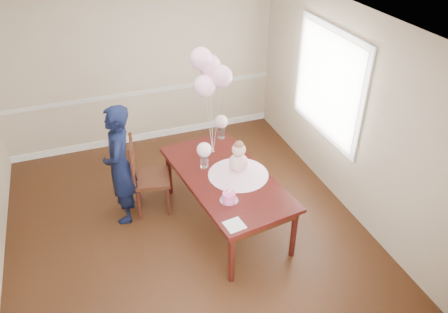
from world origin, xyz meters
TOP-DOWN VIEW (x-y plane):
  - floor at (0.00, 0.00)m, footprint 4.50×5.00m
  - ceiling at (0.00, 0.00)m, footprint 4.50×5.00m
  - wall_back at (0.00, 2.50)m, footprint 4.50×0.02m
  - wall_right at (2.25, 0.00)m, footprint 0.02×5.00m
  - chair_rail_trim at (0.00, 2.49)m, footprint 4.50×0.02m
  - baseboard_trim at (0.00, 2.49)m, footprint 4.50×0.02m
  - window_frame at (2.23, 0.50)m, footprint 0.02×1.66m
  - window_blinds at (2.21, 0.50)m, footprint 0.01×1.50m
  - dining_table_top at (0.55, -0.01)m, footprint 1.28×2.14m
  - table_apron at (0.55, -0.01)m, footprint 1.17×2.03m
  - table_leg_fl at (0.26, -0.99)m, footprint 0.08×0.08m
  - table_leg_fr at (1.10, -0.87)m, footprint 0.08×0.08m
  - table_leg_bl at (0.00, 0.85)m, footprint 0.08×0.08m
  - table_leg_br at (0.84, 0.97)m, footprint 0.08×0.08m
  - baby_skirt at (0.71, -0.04)m, footprint 0.87×0.87m
  - baby_torso at (0.71, -0.04)m, footprint 0.24×0.24m
  - baby_head at (0.71, -0.04)m, footprint 0.17×0.17m
  - baby_hair at (0.71, -0.04)m, footprint 0.12×0.12m
  - cake_platter at (0.41, -0.49)m, footprint 0.25×0.25m
  - birthday_cake at (0.41, -0.49)m, footprint 0.17×0.17m
  - cake_flower_a at (0.41, -0.49)m, footprint 0.03×0.03m
  - cake_flower_b at (0.44, -0.47)m, footprint 0.03×0.03m
  - rose_vase_near at (0.36, 0.27)m, footprint 0.11×0.11m
  - roses_near at (0.36, 0.27)m, footprint 0.19×0.19m
  - rose_vase_far at (0.81, 0.89)m, footprint 0.11×0.11m
  - roses_far at (0.81, 0.89)m, footprint 0.19×0.19m
  - napkin at (0.32, -0.91)m, footprint 0.23×0.23m
  - balloon_weight at (0.57, 0.55)m, footprint 0.05×0.05m
  - balloon_a at (0.47, 0.54)m, footprint 0.28×0.28m
  - balloon_b at (0.68, 0.52)m, footprint 0.28×0.28m
  - balloon_c at (0.58, 0.65)m, footprint 0.28×0.28m
  - balloon_d at (0.48, 0.66)m, footprint 0.28×0.28m
  - balloon_ribbon_a at (0.52, 0.54)m, footprint 0.09×0.02m
  - balloon_ribbon_b at (0.63, 0.53)m, footprint 0.11×0.04m
  - balloon_ribbon_c at (0.58, 0.60)m, footprint 0.01×0.10m
  - balloon_ribbon_d at (0.52, 0.61)m, footprint 0.10×0.09m
  - dining_chair_seat at (-0.29, 0.61)m, footprint 0.56×0.56m
  - chair_leg_fl at (-0.52, 0.45)m, footprint 0.05×0.05m
  - chair_leg_fr at (-0.14, 0.38)m, footprint 0.05×0.05m
  - chair_leg_bl at (-0.45, 0.84)m, footprint 0.05×0.05m
  - chair_leg_br at (-0.07, 0.77)m, footprint 0.05×0.05m
  - chair_back_post_l at (-0.54, 0.46)m, footprint 0.05×0.05m
  - chair_back_post_r at (-0.47, 0.84)m, footprint 0.05×0.05m
  - chair_slat_low at (-0.51, 0.65)m, footprint 0.11×0.44m
  - chair_slat_mid at (-0.51, 0.65)m, footprint 0.11×0.44m
  - chair_slat_top at (-0.51, 0.65)m, footprint 0.11×0.44m
  - woman at (-0.68, 0.56)m, footprint 0.53×0.68m

SIDE VIEW (x-z plane):
  - floor at x=0.00m, z-range 0.00..0.00m
  - baseboard_trim at x=0.00m, z-range 0.00..0.12m
  - chair_leg_fl at x=-0.52m, z-range 0.00..0.47m
  - chair_leg_fr at x=-0.14m, z-range 0.00..0.47m
  - chair_leg_bl at x=-0.45m, z-range 0.00..0.47m
  - chair_leg_br at x=-0.07m, z-range 0.00..0.47m
  - table_leg_fl at x=0.26m, z-range 0.00..0.71m
  - table_leg_fr at x=1.10m, z-range 0.00..0.71m
  - table_leg_bl at x=0.00m, z-range 0.00..0.71m
  - table_leg_br at x=0.84m, z-range 0.00..0.71m
  - dining_chair_seat at x=-0.29m, z-range 0.46..0.52m
  - table_apron at x=0.55m, z-range 0.61..0.71m
  - chair_slat_low at x=-0.51m, z-range 0.65..0.71m
  - dining_table_top at x=0.55m, z-range 0.71..0.76m
  - cake_platter at x=0.41m, z-range 0.76..0.77m
  - napkin at x=0.32m, z-range 0.76..0.77m
  - balloon_weight at x=0.57m, z-range 0.76..0.78m
  - baby_skirt at x=0.71m, z-range 0.76..0.86m
  - chair_back_post_l at x=-0.54m, z-range 0.50..1.11m
  - chair_back_post_r at x=-0.47m, z-range 0.50..1.11m
  - birthday_cake at x=0.41m, z-range 0.77..0.87m
  - woman at x=-0.68m, z-range 0.00..1.67m
  - rose_vase_near at x=0.36m, z-range 0.76..0.92m
  - rose_vase_far at x=0.81m, z-range 0.76..0.92m
  - chair_slat_mid at x=-0.51m, z-range 0.83..0.88m
  - cake_flower_a at x=0.41m, z-range 0.87..0.90m
  - cake_flower_b at x=0.44m, z-range 0.87..0.90m
  - chair_rail_trim at x=0.00m, z-range 0.86..0.94m
  - baby_torso at x=0.71m, z-range 0.82..1.06m
  - roses_near at x=0.36m, z-range 0.92..1.12m
  - roses_far at x=0.81m, z-range 0.92..1.12m
  - chair_slat_top at x=-0.51m, z-range 1.00..1.05m
  - baby_head at x=0.71m, z-range 1.05..1.22m
  - baby_hair at x=0.71m, z-range 1.13..1.25m
  - balloon_ribbon_a at x=0.52m, z-range 0.77..1.61m
  - balloon_ribbon_b at x=0.63m, z-range 0.77..1.71m
  - balloon_ribbon_c at x=0.58m, z-range 0.77..1.82m
  - balloon_ribbon_d at x=0.52m, z-range 0.77..1.92m
  - wall_back at x=0.00m, z-range 0.00..2.70m
  - wall_right at x=2.25m, z-range 0.00..2.70m
  - window_frame at x=2.23m, z-range 0.77..2.33m
  - window_blinds at x=2.21m, z-range 0.85..2.25m
  - balloon_a at x=0.47m, z-range 1.63..1.91m
  - balloon_b at x=0.68m, z-range 1.73..2.01m
  - balloon_c at x=0.58m, z-range 1.83..2.11m
  - balloon_d at x=0.48m, z-range 1.93..2.21m
  - ceiling at x=0.00m, z-range 2.69..2.71m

